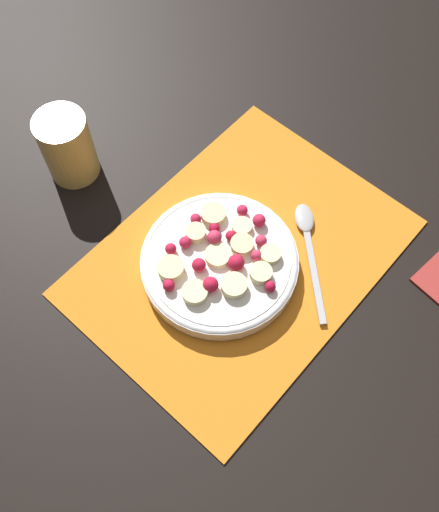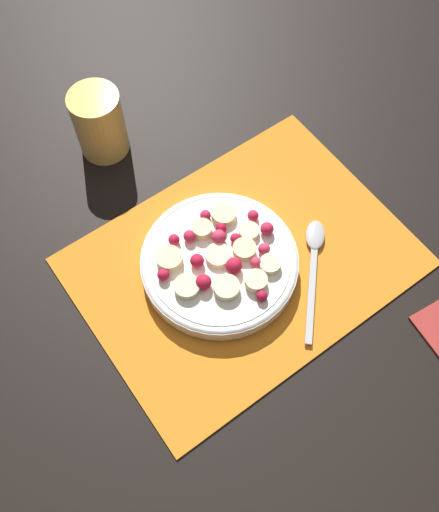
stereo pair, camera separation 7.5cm
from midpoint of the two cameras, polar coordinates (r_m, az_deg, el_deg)
name	(u,v)px [view 1 (the left image)]	position (r m, az deg, el deg)	size (l,w,h in m)	color
ground_plane	(241,258)	(0.79, -0.53, -0.43)	(3.00, 3.00, 0.00)	black
placemat	(241,257)	(0.79, -0.53, -0.33)	(0.44, 0.32, 0.01)	orange
fruit_bowl	(220,261)	(0.76, -2.79, -0.80)	(0.21, 0.21, 0.05)	white
spoon	(308,237)	(0.80, 6.18, 1.67)	(0.14, 0.15, 0.01)	#B2B2B7
drinking_glass	(67,147)	(0.86, -17.42, 10.16)	(0.07, 0.07, 0.11)	#F4CC66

